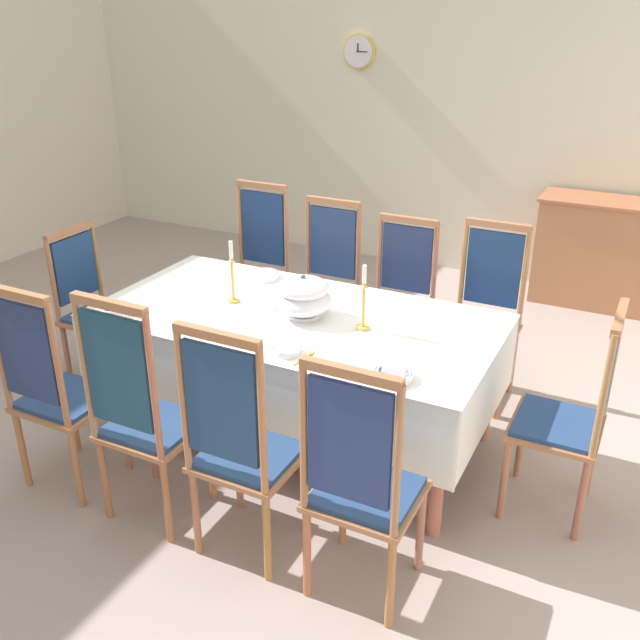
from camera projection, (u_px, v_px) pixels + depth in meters
The scene contains 25 objects.
ground at pixel (295, 439), 4.19m from camera, with size 8.16×6.45×0.04m, color #A7928D.
back_wall at pixel (472, 84), 6.13m from camera, with size 8.16×0.08×3.41m, color silver.
dining_table at pixel (296, 328), 3.92m from camera, with size 2.20×1.11×0.78m.
tablecloth at pixel (296, 334), 3.94m from camera, with size 2.22×1.13×0.43m.
chair_south_a at pixel (54, 388), 3.54m from camera, with size 0.44×0.42×1.17m.
chair_north_a at pixel (256, 268), 5.10m from camera, with size 0.44×0.42×1.20m.
chair_south_b at pixel (142, 412), 3.30m from camera, with size 0.44×0.42×1.22m.
chair_north_b at pixel (325, 283), 4.88m from camera, with size 0.44×0.42×1.15m.
chair_south_c at pixel (240, 444), 3.08m from camera, with size 0.44×0.42×1.19m.
chair_north_c at pixel (398, 299), 4.66m from camera, with size 0.44×0.42×1.09m.
chair_south_d at pixel (361, 482), 2.85m from camera, with size 0.44×0.42×1.17m.
chair_north_d at pixel (485, 313), 4.42m from camera, with size 0.44×0.42×1.14m.
chair_head_west at pixel (95, 305), 4.60m from camera, with size 0.42×0.44×1.06m.
chair_head_east at pixel (573, 413), 3.36m from camera, with size 0.42×0.44×1.12m.
soup_tureen at pixel (303, 296), 3.82m from camera, with size 0.32×0.32×0.25m.
candlestick_west at pixel (232, 278), 3.99m from camera, with size 0.07×0.07×0.37m.
candlestick_east at pixel (364, 304), 3.66m from camera, with size 0.07×0.07×0.36m.
bowl_near_left at pixel (287, 350), 3.46m from camera, with size 0.14×0.14×0.03m.
bowl_near_right at pixel (116, 309), 3.90m from camera, with size 0.18×0.18×0.04m.
bowl_far_left at pixel (265, 275), 4.39m from camera, with size 0.17×0.17×0.04m.
bowl_far_right at pixel (393, 375), 3.22m from camera, with size 0.19×0.19×0.04m.
spoon_primary at pixel (308, 354), 3.44m from camera, with size 0.04×0.18×0.01m.
spoon_secondary at pixel (102, 306), 3.98m from camera, with size 0.05×0.18×0.01m.
sideboard at pixel (625, 256), 5.78m from camera, with size 1.44×0.48×0.90m.
mounted_clock at pixel (359, 51), 6.41m from camera, with size 0.30×0.06×0.30m.
Camera 1 is at (1.73, -3.08, 2.36)m, focal length 39.49 mm.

